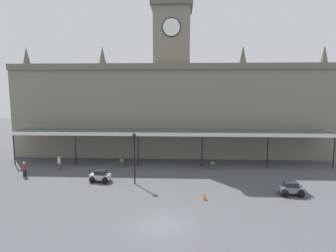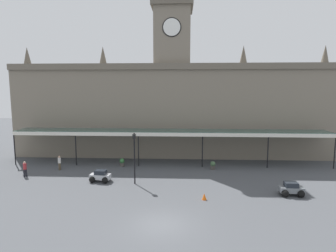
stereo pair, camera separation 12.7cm
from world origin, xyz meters
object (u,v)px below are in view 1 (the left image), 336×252
traffic_cone (204,196)px  planter_by_canopy (213,165)px  victorian_lamppost (134,153)px  car_grey_sedan (291,190)px  pedestrian_beside_cars (25,169)px  pedestrian_near_entrance (59,162)px  car_silver_sedan (100,177)px  planter_forecourt_centre (122,162)px

traffic_cone → planter_by_canopy: (1.71, 9.18, 0.21)m
victorian_lamppost → traffic_cone: size_ratio=9.23×
car_grey_sedan → victorian_lamppost: victorian_lamppost is taller
pedestrian_beside_cars → planter_by_canopy: (20.33, 3.79, -0.42)m
car_grey_sedan → victorian_lamppost: bearing=170.7°
planter_by_canopy → traffic_cone: bearing=-100.6°
pedestrian_near_entrance → car_silver_sedan: bearing=-33.3°
car_silver_sedan → pedestrian_near_entrance: pedestrian_near_entrance is taller
car_silver_sedan → car_grey_sedan: same height
victorian_lamppost → pedestrian_near_entrance: bearing=155.3°
planter_by_canopy → car_grey_sedan: bearing=-52.4°
pedestrian_beside_cars → car_silver_sedan: bearing=-7.9°
victorian_lamppost → pedestrian_beside_cars: bearing=172.1°
car_grey_sedan → traffic_cone: (-7.73, -1.38, -0.23)m
car_grey_sedan → pedestrian_beside_cars: (-26.34, 4.01, 0.41)m
pedestrian_near_entrance → traffic_cone: (16.04, -8.09, -0.63)m
car_grey_sedan → victorian_lamppost: 14.69m
car_silver_sedan → pedestrian_beside_cars: size_ratio=1.28×
car_grey_sedan → planter_by_canopy: car_grey_sedan is taller
car_silver_sedan → traffic_cone: size_ratio=3.85×
pedestrian_near_entrance → victorian_lamppost: (9.51, -4.38, 2.25)m
victorian_lamppost → car_silver_sedan: bearing=172.1°
car_silver_sedan → planter_forecourt_centre: 5.87m
traffic_cone → planter_forecourt_centre: (-9.15, 10.00, 0.21)m
pedestrian_beside_cars → pedestrian_near_entrance: 3.73m
car_grey_sedan → planter_by_canopy: size_ratio=2.15×
car_silver_sedan → planter_forecourt_centre: car_silver_sedan is taller
car_silver_sedan → car_grey_sedan: 18.08m
pedestrian_near_entrance → traffic_cone: pedestrian_near_entrance is taller
car_silver_sedan → victorian_lamppost: 4.50m
traffic_cone → pedestrian_beside_cars: bearing=163.8°
planter_by_canopy → planter_forecourt_centre: (-10.87, 0.82, 0.00)m
traffic_cone → planter_forecourt_centre: planter_forecourt_centre is taller
car_grey_sedan → traffic_cone: bearing=-169.8°
pedestrian_beside_cars → car_grey_sedan: bearing=-8.7°
car_grey_sedan → planter_by_canopy: bearing=127.6°
traffic_cone → planter_by_canopy: bearing=79.4°
car_silver_sedan → car_grey_sedan: (17.86, -2.83, 0.00)m
victorian_lamppost → traffic_cone: 8.05m
pedestrian_near_entrance → pedestrian_beside_cars: bearing=-133.6°
traffic_cone → car_grey_sedan: bearing=10.2°
pedestrian_near_entrance → planter_by_canopy: bearing=3.5°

